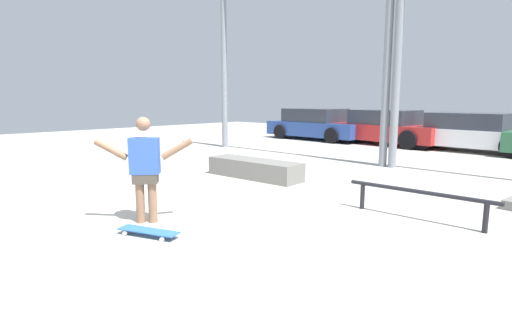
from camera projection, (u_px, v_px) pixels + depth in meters
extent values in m
plane|color=#B2ADA3|center=(192.00, 218.00, 5.80)|extent=(36.00, 36.00, 0.00)
cylinder|color=#8C664C|center=(140.00, 198.00, 5.54)|extent=(0.12, 0.12, 0.69)
cylinder|color=#8C664C|center=(152.00, 198.00, 5.56)|extent=(0.12, 0.12, 0.69)
cube|color=#4C4238|center=(145.00, 178.00, 5.51)|extent=(0.36, 0.38, 0.15)
cube|color=#3359B2|center=(145.00, 156.00, 5.46)|extent=(0.41, 0.43, 0.50)
sphere|color=#8C664C|center=(143.00, 124.00, 5.39)|extent=(0.19, 0.19, 0.19)
cylinder|color=#8C664C|center=(111.00, 150.00, 5.41)|extent=(0.36, 0.39, 0.31)
cylinder|color=#8C664C|center=(177.00, 149.00, 5.48)|extent=(0.36, 0.39, 0.31)
cube|color=#2D66B2|center=(148.00, 231.00, 5.03)|extent=(0.85, 0.49, 0.01)
cylinder|color=silver|center=(172.00, 234.00, 5.02)|extent=(0.06, 0.05, 0.05)
cylinder|color=silver|center=(162.00, 240.00, 4.83)|extent=(0.06, 0.05, 0.05)
cylinder|color=silver|center=(136.00, 229.00, 5.24)|extent=(0.06, 0.05, 0.05)
cylinder|color=silver|center=(125.00, 234.00, 5.04)|extent=(0.06, 0.05, 0.05)
cube|color=slate|center=(254.00, 169.00, 8.77)|extent=(2.29, 0.76, 0.40)
cylinder|color=black|center=(419.00, 192.00, 5.67)|extent=(2.11, 0.13, 0.06)
cylinder|color=black|center=(362.00, 196.00, 6.27)|extent=(0.07, 0.07, 0.41)
cylinder|color=black|center=(486.00, 217.00, 5.13)|extent=(0.07, 0.07, 0.41)
cylinder|color=gray|center=(224.00, 70.00, 14.07)|extent=(0.20, 0.20, 5.46)
cylinder|color=gray|center=(388.00, 58.00, 9.90)|extent=(0.20, 0.20, 5.46)
cylinder|color=gray|center=(397.00, 57.00, 9.72)|extent=(0.20, 0.20, 5.46)
cube|color=#284793|center=(318.00, 129.00, 17.17)|extent=(4.40, 1.96, 0.59)
cube|color=#2D333D|center=(315.00, 115.00, 17.20)|extent=(2.44, 1.76, 0.56)
cylinder|color=black|center=(357.00, 133.00, 16.87)|extent=(0.62, 0.24, 0.62)
cylinder|color=black|center=(332.00, 136.00, 15.61)|extent=(0.62, 0.24, 0.62)
cylinder|color=black|center=(306.00, 130.00, 18.76)|extent=(0.62, 0.24, 0.62)
cylinder|color=black|center=(280.00, 132.00, 17.51)|extent=(0.62, 0.24, 0.62)
cube|color=red|center=(387.00, 132.00, 15.17)|extent=(4.36, 2.10, 0.59)
cube|color=#2D333D|center=(384.00, 117.00, 15.21)|extent=(2.46, 1.78, 0.54)
cylinder|color=black|center=(431.00, 137.00, 14.75)|extent=(0.68, 0.28, 0.66)
cylinder|color=black|center=(408.00, 140.00, 13.68)|extent=(0.68, 0.28, 0.66)
cylinder|color=black|center=(370.00, 133.00, 16.71)|extent=(0.68, 0.28, 0.66)
cylinder|color=black|center=(346.00, 135.00, 15.64)|extent=(0.68, 0.28, 0.66)
cube|color=white|center=(474.00, 137.00, 13.21)|extent=(4.34, 1.98, 0.56)
cube|color=#2D333D|center=(469.00, 121.00, 13.25)|extent=(2.41, 1.77, 0.53)
cylinder|color=black|center=(512.00, 147.00, 11.67)|extent=(0.68, 0.24, 0.68)
cylinder|color=black|center=(443.00, 137.00, 14.79)|extent=(0.68, 0.24, 0.68)
cylinder|color=black|center=(422.00, 140.00, 13.54)|extent=(0.68, 0.24, 0.68)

